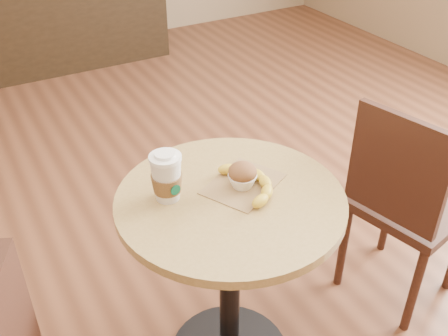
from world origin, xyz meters
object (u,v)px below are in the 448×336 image
object	(u,v)px
coffee_cup	(167,178)
muffin	(242,175)
chair_right	(405,201)
banana	(252,181)
cafe_table	(230,251)

from	to	relation	value
coffee_cup	muffin	distance (m)	0.23
chair_right	coffee_cup	world-z (taller)	coffee_cup
coffee_cup	muffin	xyz separation A→B (m)	(0.22, -0.06, -0.03)
banana	cafe_table	bearing A→B (deg)	-167.55
cafe_table	muffin	distance (m)	0.27
cafe_table	chair_right	world-z (taller)	chair_right
muffin	banana	distance (m)	0.04
banana	coffee_cup	bearing A→B (deg)	168.21
cafe_table	coffee_cup	bearing A→B (deg)	152.52
coffee_cup	banana	xyz separation A→B (m)	(0.25, -0.08, -0.05)
coffee_cup	banana	world-z (taller)	coffee_cup
chair_right	banana	xyz separation A→B (m)	(-0.66, 0.06, 0.28)
muffin	banana	size ratio (longest dim) A/B	0.35
banana	chair_right	bearing A→B (deg)	0.12
chair_right	coffee_cup	xyz separation A→B (m)	(-0.90, 0.13, 0.33)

